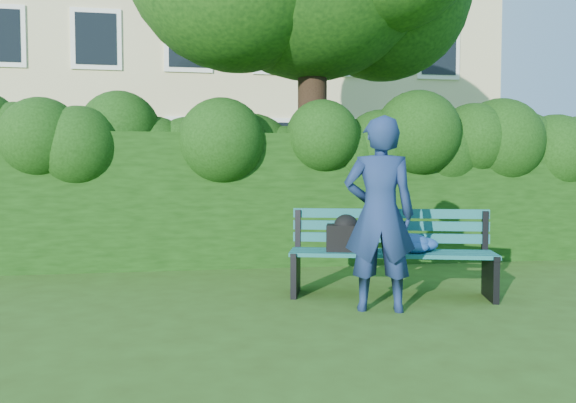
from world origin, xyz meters
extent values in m
plane|color=#334D18|center=(0.00, 0.00, 0.00)|extent=(80.00, 80.00, 0.00)
cube|color=#CAB987|center=(0.00, 14.00, 6.00)|extent=(16.00, 8.00, 12.00)
cube|color=white|center=(-6.00, 9.98, 2.00)|extent=(1.30, 0.08, 1.60)
cube|color=black|center=(-6.00, 9.94, 2.00)|extent=(1.05, 0.04, 1.35)
cube|color=white|center=(-3.60, 9.98, 2.00)|extent=(1.30, 0.08, 1.60)
cube|color=black|center=(-3.60, 9.94, 2.00)|extent=(1.05, 0.04, 1.35)
cube|color=white|center=(-1.20, 9.98, 2.00)|extent=(1.30, 0.08, 1.60)
cube|color=black|center=(-1.20, 9.94, 2.00)|extent=(1.05, 0.04, 1.35)
cube|color=white|center=(1.20, 9.98, 2.00)|extent=(1.30, 0.08, 1.60)
cube|color=black|center=(1.20, 9.94, 2.00)|extent=(1.05, 0.04, 1.35)
cube|color=white|center=(3.60, 9.98, 2.00)|extent=(1.30, 0.08, 1.60)
cube|color=black|center=(3.60, 9.94, 2.00)|extent=(1.05, 0.04, 1.35)
cube|color=white|center=(6.00, 9.98, 2.00)|extent=(1.30, 0.08, 1.60)
cube|color=black|center=(6.00, 9.94, 2.00)|extent=(1.05, 0.04, 1.35)
cube|color=white|center=(-3.60, 9.98, 4.80)|extent=(1.30, 0.08, 1.60)
cube|color=black|center=(-3.60, 9.94, 4.80)|extent=(1.05, 0.04, 1.35)
cube|color=white|center=(-1.20, 9.98, 4.80)|extent=(1.30, 0.08, 1.60)
cube|color=black|center=(-1.20, 9.94, 4.80)|extent=(1.05, 0.04, 1.35)
cube|color=white|center=(1.20, 9.98, 4.80)|extent=(1.30, 0.08, 1.60)
cube|color=black|center=(1.20, 9.94, 4.80)|extent=(1.05, 0.04, 1.35)
cube|color=white|center=(3.60, 9.98, 4.80)|extent=(1.30, 0.08, 1.60)
cube|color=black|center=(3.60, 9.94, 4.80)|extent=(1.05, 0.04, 1.35)
cube|color=white|center=(6.00, 9.98, 4.80)|extent=(1.30, 0.08, 1.60)
cube|color=black|center=(6.00, 9.94, 4.80)|extent=(1.05, 0.04, 1.35)
cube|color=black|center=(0.00, 2.20, 0.90)|extent=(10.00, 1.00, 1.80)
cylinder|color=black|center=(0.79, 3.06, 2.31)|extent=(0.46, 0.46, 4.62)
cube|color=#0D4041|center=(0.90, -0.37, 0.45)|extent=(2.03, 0.66, 0.04)
cube|color=#0D4041|center=(0.93, -0.26, 0.45)|extent=(2.03, 0.66, 0.04)
cube|color=#0D4041|center=(0.96, -0.14, 0.45)|extent=(2.03, 0.66, 0.04)
cube|color=#0D4041|center=(0.99, -0.02, 0.45)|extent=(2.03, 0.66, 0.04)
cube|color=#0D4041|center=(1.01, 0.05, 0.58)|extent=(2.01, 0.59, 0.10)
cube|color=#0D4041|center=(1.02, 0.06, 0.71)|extent=(2.01, 0.59, 0.10)
cube|color=#0D4041|center=(1.02, 0.07, 0.84)|extent=(2.01, 0.59, 0.10)
cube|color=black|center=(-0.01, 0.07, 0.22)|extent=(0.19, 0.50, 0.44)
cube|color=black|center=(0.06, 0.32, 0.65)|extent=(0.07, 0.07, 0.45)
cube|color=black|center=(-0.02, 0.02, 0.44)|extent=(0.17, 0.42, 0.05)
cube|color=black|center=(1.90, -0.46, 0.22)|extent=(0.19, 0.50, 0.44)
cube|color=black|center=(1.97, -0.21, 0.65)|extent=(0.07, 0.07, 0.45)
cube|color=black|center=(1.88, -0.51, 0.44)|extent=(0.17, 0.42, 0.05)
cube|color=white|center=(0.45, -0.11, 0.48)|extent=(0.21, 0.17, 0.02)
cube|color=black|center=(0.50, -0.07, 0.61)|extent=(0.46, 0.37, 0.27)
imported|color=navy|center=(0.64, -0.73, 0.90)|extent=(0.74, 0.58, 1.79)
camera|label=1|loc=(-1.03, -5.67, 1.28)|focal=35.00mm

